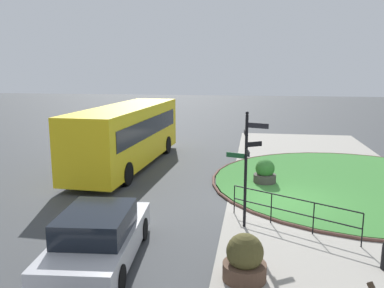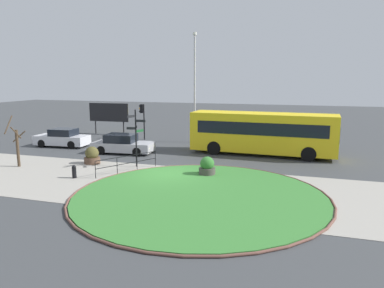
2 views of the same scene
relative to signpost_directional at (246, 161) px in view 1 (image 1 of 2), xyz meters
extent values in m
plane|color=#3D3F42|center=(2.46, -1.30, -2.13)|extent=(120.00, 120.00, 0.00)
cube|color=#9E998E|center=(2.46, -3.30, -2.12)|extent=(32.00, 8.00, 0.02)
cylinder|color=#387A33|center=(5.44, -4.49, -2.08)|extent=(11.87, 11.87, 0.10)
torus|color=brown|center=(5.44, -4.49, -2.07)|extent=(12.18, 12.18, 0.11)
cylinder|color=black|center=(-0.01, 0.02, -0.36)|extent=(0.09, 0.09, 3.53)
sphere|color=black|center=(-0.01, 0.02, 1.45)|extent=(0.10, 0.10, 0.10)
cube|color=black|center=(-0.14, -0.32, 1.10)|extent=(0.25, 0.60, 0.15)
cube|color=black|center=(0.33, 0.06, 0.80)|extent=(0.59, 0.11, 0.15)
cube|color=black|center=(0.14, -0.23, 0.49)|extent=(0.29, 0.44, 0.15)
cube|color=black|center=(-0.33, -0.04, 0.32)|extent=(0.54, 0.12, 0.15)
cube|color=#195128|center=(0.11, 0.34, 0.13)|extent=(0.24, 0.57, 0.15)
cube|color=black|center=(0.07, -1.41, -1.13)|extent=(2.10, 3.63, 0.03)
cube|color=black|center=(0.07, -1.41, -1.58)|extent=(2.10, 3.63, 0.03)
cylinder|color=black|center=(1.11, 0.39, -1.63)|extent=(0.04, 0.04, 0.99)
cylinder|color=black|center=(0.42, -0.81, -1.63)|extent=(0.04, 0.04, 0.99)
cylinder|color=black|center=(-0.27, -2.02, -1.63)|extent=(0.04, 0.04, 0.99)
cylinder|color=black|center=(-0.96, -3.22, -1.63)|extent=(0.04, 0.04, 0.99)
cube|color=yellow|center=(7.11, 6.07, -0.47)|extent=(10.40, 2.83, 2.77)
cube|color=black|center=(7.15, 7.30, -0.08)|extent=(9.07, 0.38, 0.88)
cube|color=black|center=(7.06, 4.85, -0.08)|extent=(9.07, 0.38, 0.88)
cube|color=black|center=(12.27, 5.87, -0.33)|extent=(0.10, 1.99, 1.10)
cube|color=black|center=(12.27, 5.87, 0.70)|extent=(0.07, 1.33, 0.28)
cylinder|color=black|center=(10.45, 7.05, -1.63)|extent=(1.01, 0.34, 1.00)
cylinder|color=black|center=(10.36, 4.83, -1.63)|extent=(1.01, 0.34, 1.00)
cylinder|color=black|center=(3.85, 7.31, -1.63)|extent=(1.01, 0.34, 1.00)
cylinder|color=black|center=(3.76, 5.09, -1.63)|extent=(1.01, 0.34, 1.00)
cube|color=#B7B7BC|center=(-2.84, 3.61, -1.62)|extent=(4.59, 2.21, 0.66)
cube|color=black|center=(-3.02, 3.59, -1.00)|extent=(2.29, 1.79, 0.59)
cube|color=#EAEACC|center=(-0.67, 4.35, -1.59)|extent=(0.04, 0.20, 0.12)
cube|color=#EAEACC|center=(-0.57, 3.27, -1.59)|extent=(0.04, 0.20, 0.12)
cylinder|color=black|center=(-1.54, 4.56, -1.81)|extent=(0.66, 0.28, 0.64)
cylinder|color=black|center=(-1.39, 2.91, -1.81)|extent=(0.66, 0.28, 0.64)
cylinder|color=black|center=(-4.29, 4.31, -1.81)|extent=(0.66, 0.28, 0.64)
cylinder|color=black|center=(-4.14, 2.66, -1.81)|extent=(0.66, 0.28, 0.64)
cylinder|color=#47423D|center=(4.79, -0.71, -1.91)|extent=(0.95, 0.95, 0.45)
sphere|color=#33702D|center=(4.79, -0.71, -1.42)|extent=(0.81, 0.81, 0.81)
cylinder|color=brown|center=(-3.18, -0.07, -1.92)|extent=(1.02, 1.02, 0.42)
sphere|color=#4C4723|center=(-3.18, -0.07, -1.43)|extent=(0.87, 0.87, 0.87)
camera|label=1|loc=(-11.74, -0.19, 2.73)|focal=36.86mm
camera|label=2|loc=(10.05, -20.43, 3.39)|focal=34.21mm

